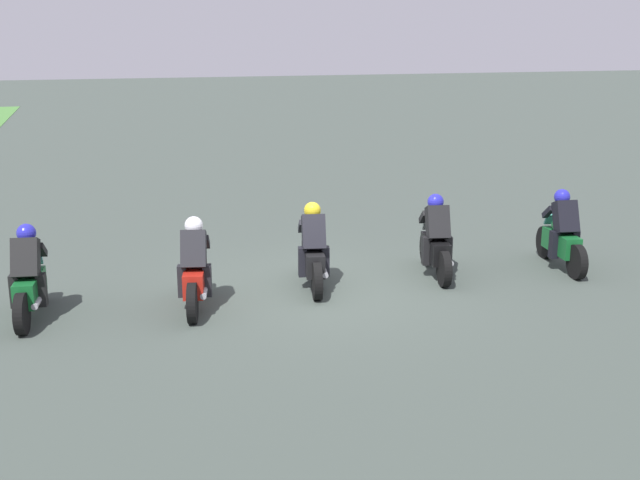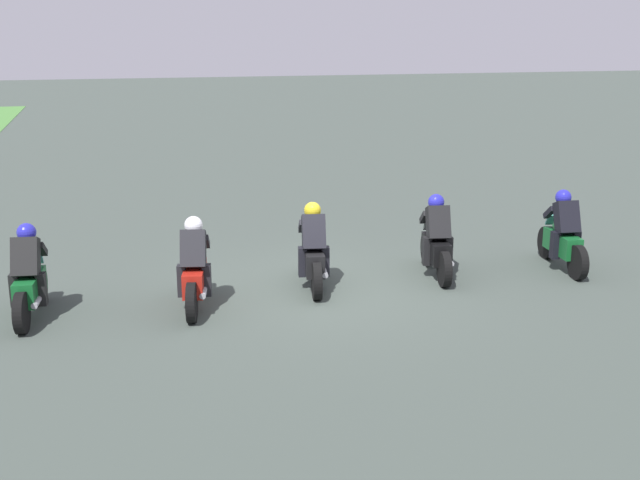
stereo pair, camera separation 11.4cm
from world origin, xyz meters
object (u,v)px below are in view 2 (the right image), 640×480
rider_lane_c (313,253)px  rider_lane_e (29,280)px  rider_lane_d (195,271)px  rider_lane_b (436,243)px  rider_lane_a (563,237)px

rider_lane_c → rider_lane_e: size_ratio=1.00×
rider_lane_d → rider_lane_b: bearing=-70.8°
rider_lane_b → rider_lane_c: same height
rider_lane_c → rider_lane_d: same height
rider_lane_a → rider_lane_c: size_ratio=1.00×
rider_lane_a → rider_lane_b: 2.49m
rider_lane_d → rider_lane_e: same height
rider_lane_b → rider_lane_a: bearing=-85.4°
rider_lane_e → rider_lane_d: bearing=-87.4°
rider_lane_b → rider_lane_d: (-0.68, 4.49, 0.00)m
rider_lane_c → rider_lane_e: same height
rider_lane_a → rider_lane_e: bearing=98.5°
rider_lane_b → rider_lane_c: size_ratio=1.00×
rider_lane_d → rider_lane_e: 2.58m
rider_lane_a → rider_lane_b: (0.21, 2.49, 0.00)m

